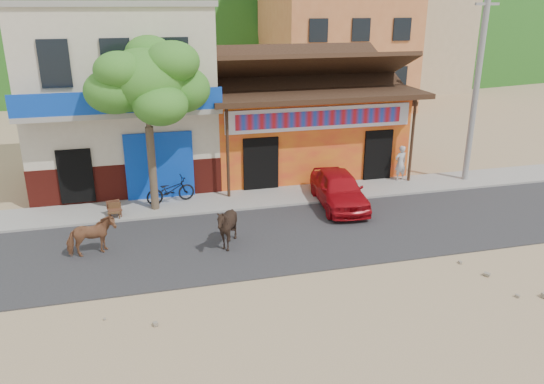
{
  "coord_description": "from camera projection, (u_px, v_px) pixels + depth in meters",
  "views": [
    {
      "loc": [
        -4.96,
        -12.5,
        7.17
      ],
      "look_at": [
        -0.97,
        3.0,
        1.4
      ],
      "focal_mm": 35.0,
      "sensor_mm": 36.0,
      "label": 1
    }
  ],
  "objects": [
    {
      "name": "pedestrian",
      "position": [
        400.0,
        163.0,
        21.96
      ],
      "size": [
        0.59,
        0.44,
        1.48
      ],
      "primitive_type": "imported",
      "rotation": [
        0.0,
        0.0,
        3.32
      ],
      "color": "#B8B8B8",
      "rests_on": "sidewalk"
    },
    {
      "name": "cafe_chair_right",
      "position": [
        114.0,
        205.0,
        18.21
      ],
      "size": [
        0.45,
        0.45,
        0.9
      ],
      "primitive_type": null,
      "rotation": [
        0.0,
        0.0,
        -0.08
      ],
      "color": "#4A2818",
      "rests_on": "sidewalk"
    },
    {
      "name": "road",
      "position": [
        305.0,
        234.0,
        17.26
      ],
      "size": [
        60.0,
        5.0,
        0.04
      ],
      "primitive_type": "cube",
      "color": "#28282B",
      "rests_on": "ground"
    },
    {
      "name": "sidewalk",
      "position": [
        277.0,
        197.0,
        20.43
      ],
      "size": [
        60.0,
        2.0,
        0.12
      ],
      "primitive_type": "cube",
      "color": "gray",
      "rests_on": "ground"
    },
    {
      "name": "apartment_front",
      "position": [
        335.0,
        19.0,
        36.93
      ],
      "size": [
        9.0,
        9.0,
        12.0
      ],
      "primitive_type": "cube",
      "color": "#CC723F",
      "rests_on": "ground"
    },
    {
      "name": "cafe_chair_left",
      "position": [
        114.0,
        203.0,
        18.31
      ],
      "size": [
        0.54,
        0.54,
        0.98
      ],
      "primitive_type": null,
      "rotation": [
        0.0,
        0.0,
        0.21
      ],
      "color": "#502E1A",
      "rests_on": "sidewalk"
    },
    {
      "name": "ground",
      "position": [
        331.0,
        270.0,
        14.99
      ],
      "size": [
        120.0,
        120.0,
        0.0
      ],
      "primitive_type": "plane",
      "color": "#9E825B",
      "rests_on": "ground"
    },
    {
      "name": "cow_tan",
      "position": [
        91.0,
        236.0,
        15.64
      ],
      "size": [
        1.52,
        0.99,
        1.18
      ],
      "primitive_type": "imported",
      "rotation": [
        0.0,
        0.0,
        1.84
      ],
      "color": "brown",
      "rests_on": "road"
    },
    {
      "name": "dance_club",
      "position": [
        297.0,
        127.0,
        23.95
      ],
      "size": [
        8.0,
        6.0,
        3.6
      ],
      "primitive_type": "cube",
      "color": "orange",
      "rests_on": "ground"
    },
    {
      "name": "cow_dark",
      "position": [
        227.0,
        227.0,
        16.04
      ],
      "size": [
        1.61,
        1.54,
        1.4
      ],
      "primitive_type": "imported",
      "rotation": [
        0.0,
        0.0,
        -1.17
      ],
      "color": "black",
      "rests_on": "road"
    },
    {
      "name": "apartment_rear",
      "position": [
        409.0,
        29.0,
        44.84
      ],
      "size": [
        8.0,
        8.0,
        10.0
      ],
      "primitive_type": "cube",
      "color": "tan",
      "rests_on": "ground"
    },
    {
      "name": "cafe_building",
      "position": [
        122.0,
        97.0,
        21.62
      ],
      "size": [
        7.0,
        6.0,
        7.0
      ],
      "primitive_type": "cube",
      "color": "beige",
      "rests_on": "ground"
    },
    {
      "name": "utility_pole",
      "position": [
        477.0,
        83.0,
        20.98
      ],
      "size": [
        0.24,
        0.24,
        8.0
      ],
      "primitive_type": "cylinder",
      "color": "gray",
      "rests_on": "sidewalk"
    },
    {
      "name": "red_car",
      "position": [
        339.0,
        189.0,
        19.42
      ],
      "size": [
        1.89,
        3.95,
        1.3
      ],
      "primitive_type": "imported",
      "rotation": [
        0.0,
        0.0,
        -0.09
      ],
      "color": "#AA0C14",
      "rests_on": "road"
    },
    {
      "name": "scooter",
      "position": [
        170.0,
        190.0,
        19.57
      ],
      "size": [
        1.92,
        1.04,
        0.96
      ],
      "primitive_type": "imported",
      "rotation": [
        0.0,
        0.0,
        1.81
      ],
      "color": "black",
      "rests_on": "sidewalk"
    },
    {
      "name": "tree",
      "position": [
        149.0,
        127.0,
        18.13
      ],
      "size": [
        3.0,
        3.0,
        6.0
      ],
      "primitive_type": null,
      "color": "#2D721E",
      "rests_on": "sidewalk"
    }
  ]
}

